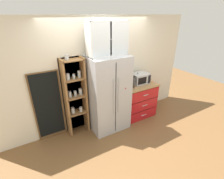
{
  "coord_description": "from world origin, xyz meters",
  "views": [
    {
      "loc": [
        -1.62,
        -2.94,
        2.56
      ],
      "look_at": [
        0.1,
        0.02,
        0.98
      ],
      "focal_mm": 26.35,
      "sensor_mm": 36.0,
      "label": 1
    }
  ],
  "objects_px": {
    "mug_sage": "(139,82)",
    "bottle_green": "(137,79)",
    "chalkboard_menu": "(48,106)",
    "refrigerator": "(108,94)",
    "coffee_maker": "(129,81)",
    "microwave": "(140,78)",
    "bottle_amber": "(137,79)",
    "mug_charcoal": "(148,79)"
  },
  "relations": [
    {
      "from": "coffee_maker",
      "to": "mug_sage",
      "type": "xyz_separation_m",
      "value": [
        0.32,
        -0.01,
        -0.11
      ]
    },
    {
      "from": "refrigerator",
      "to": "coffee_maker",
      "type": "height_order",
      "value": "refrigerator"
    },
    {
      "from": "coffee_maker",
      "to": "bottle_amber",
      "type": "height_order",
      "value": "coffee_maker"
    },
    {
      "from": "chalkboard_menu",
      "to": "bottle_green",
      "type": "bearing_deg",
      "value": -4.7
    },
    {
      "from": "bottle_green",
      "to": "chalkboard_menu",
      "type": "relative_size",
      "value": 0.18
    },
    {
      "from": "bottle_amber",
      "to": "coffee_maker",
      "type": "bearing_deg",
      "value": -165.26
    },
    {
      "from": "coffee_maker",
      "to": "bottle_amber",
      "type": "xyz_separation_m",
      "value": [
        0.32,
        0.08,
        -0.05
      ]
    },
    {
      "from": "mug_sage",
      "to": "microwave",
      "type": "bearing_deg",
      "value": 37.46
    },
    {
      "from": "refrigerator",
      "to": "mug_charcoal",
      "type": "height_order",
      "value": "refrigerator"
    },
    {
      "from": "mug_sage",
      "to": "chalkboard_menu",
      "type": "xyz_separation_m",
      "value": [
        -2.2,
        0.27,
        -0.19
      ]
    },
    {
      "from": "refrigerator",
      "to": "mug_sage",
      "type": "distance_m",
      "value": 0.93
    },
    {
      "from": "refrigerator",
      "to": "mug_sage",
      "type": "height_order",
      "value": "refrigerator"
    },
    {
      "from": "refrigerator",
      "to": "bottle_green",
      "type": "height_order",
      "value": "refrigerator"
    },
    {
      "from": "coffee_maker",
      "to": "bottle_amber",
      "type": "relative_size",
      "value": 1.25
    },
    {
      "from": "bottle_green",
      "to": "chalkboard_menu",
      "type": "xyz_separation_m",
      "value": [
        -2.2,
        0.18,
        -0.26
      ]
    },
    {
      "from": "mug_sage",
      "to": "bottle_green",
      "type": "bearing_deg",
      "value": 91.19
    },
    {
      "from": "refrigerator",
      "to": "microwave",
      "type": "distance_m",
      "value": 1.01
    },
    {
      "from": "refrigerator",
      "to": "mug_charcoal",
      "type": "bearing_deg",
      "value": 5.16
    },
    {
      "from": "mug_sage",
      "to": "chalkboard_menu",
      "type": "relative_size",
      "value": 0.07
    },
    {
      "from": "refrigerator",
      "to": "bottle_amber",
      "type": "bearing_deg",
      "value": 8.33
    },
    {
      "from": "mug_sage",
      "to": "coffee_maker",
      "type": "bearing_deg",
      "value": 178.31
    },
    {
      "from": "mug_charcoal",
      "to": "bottle_green",
      "type": "distance_m",
      "value": 0.36
    },
    {
      "from": "coffee_maker",
      "to": "mug_charcoal",
      "type": "distance_m",
      "value": 0.69
    },
    {
      "from": "mug_charcoal",
      "to": "bottle_amber",
      "type": "bearing_deg",
      "value": 176.8
    },
    {
      "from": "mug_sage",
      "to": "bottle_amber",
      "type": "relative_size",
      "value": 0.45
    },
    {
      "from": "chalkboard_menu",
      "to": "bottle_amber",
      "type": "bearing_deg",
      "value": -4.44
    },
    {
      "from": "refrigerator",
      "to": "bottle_amber",
      "type": "distance_m",
      "value": 0.94
    },
    {
      "from": "microwave",
      "to": "chalkboard_menu",
      "type": "xyz_separation_m",
      "value": [
        -2.27,
        0.21,
        -0.27
      ]
    },
    {
      "from": "microwave",
      "to": "mug_charcoal",
      "type": "xyz_separation_m",
      "value": [
        0.29,
        0.02,
        -0.08
      ]
    },
    {
      "from": "mug_sage",
      "to": "bottle_amber",
      "type": "xyz_separation_m",
      "value": [
        -0.0,
        0.09,
        0.06
      ]
    },
    {
      "from": "coffee_maker",
      "to": "chalkboard_menu",
      "type": "xyz_separation_m",
      "value": [
        -1.88,
        0.26,
        -0.3
      ]
    },
    {
      "from": "mug_charcoal",
      "to": "microwave",
      "type": "bearing_deg",
      "value": -175.41
    },
    {
      "from": "coffee_maker",
      "to": "chalkboard_menu",
      "type": "distance_m",
      "value": 1.92
    },
    {
      "from": "mug_sage",
      "to": "chalkboard_menu",
      "type": "distance_m",
      "value": 2.23
    },
    {
      "from": "mug_charcoal",
      "to": "mug_sage",
      "type": "distance_m",
      "value": 0.36
    },
    {
      "from": "bottle_green",
      "to": "bottle_amber",
      "type": "distance_m",
      "value": 0.02
    },
    {
      "from": "microwave",
      "to": "mug_sage",
      "type": "relative_size",
      "value": 3.89
    },
    {
      "from": "refrigerator",
      "to": "mug_sage",
      "type": "xyz_separation_m",
      "value": [
        0.92,
        0.04,
        0.08
      ]
    },
    {
      "from": "coffee_maker",
      "to": "microwave",
      "type": "bearing_deg",
      "value": 6.13
    },
    {
      "from": "coffee_maker",
      "to": "mug_sage",
      "type": "relative_size",
      "value": 2.74
    },
    {
      "from": "microwave",
      "to": "chalkboard_menu",
      "type": "bearing_deg",
      "value": 174.62
    },
    {
      "from": "bottle_green",
      "to": "bottle_amber",
      "type": "relative_size",
      "value": 1.11
    }
  ]
}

